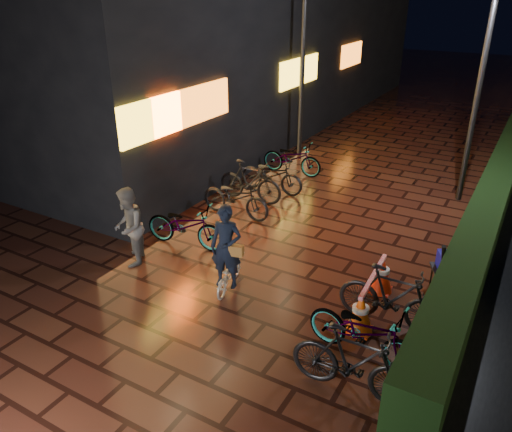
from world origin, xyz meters
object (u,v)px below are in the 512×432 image
Objects in this scene: cyclist at (227,259)px; cart_assembly at (449,264)px; traffic_barrier at (372,292)px; bystander_person at (128,227)px.

cyclist is 4.13m from cart_assembly.
cyclist is 1.56× the size of cart_assembly.
cyclist is at bearing -150.56° from cart_assembly.
cyclist is at bearing -164.34° from traffic_barrier.
cyclist is 2.67m from traffic_barrier.
bystander_person is 2.28m from cyclist.
cyclist reaches higher than bystander_person.
bystander_person reaches higher than traffic_barrier.
traffic_barrier is at bearing -128.35° from cart_assembly.
bystander_person is 1.49× the size of cart_assembly.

